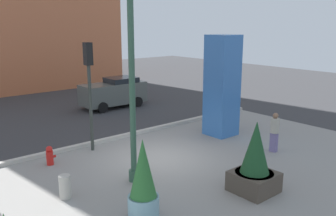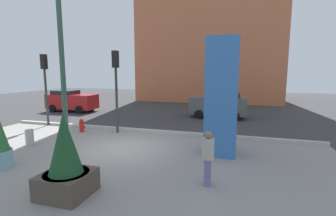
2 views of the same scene
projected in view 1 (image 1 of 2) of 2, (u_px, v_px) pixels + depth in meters
ground_plane at (107, 135)px, 17.46m from camera, size 60.00×60.00×0.00m
plaza_pavement at (193, 174)px, 12.99m from camera, size 18.00×10.00×0.02m
curb_strip at (116, 138)px, 16.78m from camera, size 18.00×0.24×0.16m
lamp_post at (132, 72)px, 11.53m from camera, size 0.44×0.44×7.62m
art_pillar_blue at (222, 86)px, 16.99m from camera, size 1.25×1.25×4.73m
potted_plant_mid_plaza at (255, 163)px, 11.40m from camera, size 1.28×1.28×2.32m
potted_plant_by_pillar at (143, 182)px, 9.83m from camera, size 0.87×0.87×2.28m
fire_hydrant at (50, 156)px, 13.70m from camera, size 0.36×0.26×0.75m
concrete_bollard at (65, 187)px, 11.09m from camera, size 0.36×0.36×0.75m
traffic_light_corner at (89, 79)px, 14.67m from camera, size 0.28×0.42×4.50m
car_curb_west at (114, 92)px, 22.93m from camera, size 4.08×1.99×1.86m
pedestrian_crossing at (275, 130)px, 14.97m from camera, size 0.39×0.39×1.67m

